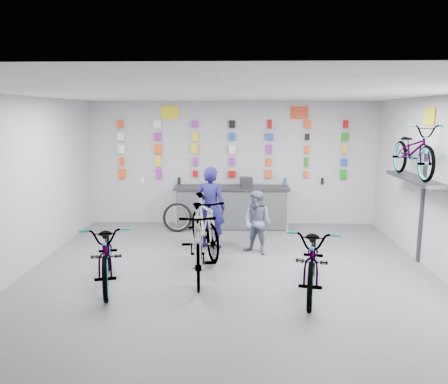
{
  "coord_description": "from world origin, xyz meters",
  "views": [
    {
      "loc": [
        0.13,
        -6.62,
        2.7
      ],
      "look_at": [
        -0.12,
        1.4,
        1.25
      ],
      "focal_mm": 35.0,
      "sensor_mm": 36.0,
      "label": 1
    }
  ],
  "objects_px": {
    "bike_right": "(313,258)",
    "bike_service": "(204,225)",
    "customer": "(257,223)",
    "bike_left": "(107,252)",
    "counter": "(232,208)",
    "bike_center": "(198,243)",
    "clerk": "(211,207)"
  },
  "relations": [
    {
      "from": "bike_right",
      "to": "bike_service",
      "type": "height_order",
      "value": "bike_service"
    },
    {
      "from": "bike_service",
      "to": "customer",
      "type": "xyz_separation_m",
      "value": [
        1.02,
        0.05,
        0.04
      ]
    },
    {
      "from": "bike_right",
      "to": "bike_left",
      "type": "bearing_deg",
      "value": -172.51
    },
    {
      "from": "counter",
      "to": "bike_service",
      "type": "bearing_deg",
      "value": -104.06
    },
    {
      "from": "counter",
      "to": "bike_left",
      "type": "relative_size",
      "value": 1.33
    },
    {
      "from": "bike_service",
      "to": "counter",
      "type": "bearing_deg",
      "value": 56.6
    },
    {
      "from": "bike_center",
      "to": "bike_right",
      "type": "relative_size",
      "value": 0.96
    },
    {
      "from": "bike_left",
      "to": "customer",
      "type": "distance_m",
      "value": 2.95
    },
    {
      "from": "bike_center",
      "to": "bike_right",
      "type": "height_order",
      "value": "bike_center"
    },
    {
      "from": "counter",
      "to": "bike_center",
      "type": "height_order",
      "value": "bike_center"
    },
    {
      "from": "bike_service",
      "to": "customer",
      "type": "height_order",
      "value": "customer"
    },
    {
      "from": "bike_right",
      "to": "bike_service",
      "type": "bearing_deg",
      "value": 146.08
    },
    {
      "from": "counter",
      "to": "bike_service",
      "type": "distance_m",
      "value": 2.07
    },
    {
      "from": "bike_center",
      "to": "bike_service",
      "type": "bearing_deg",
      "value": 83.34
    },
    {
      "from": "bike_service",
      "to": "clerk",
      "type": "relative_size",
      "value": 1.15
    },
    {
      "from": "counter",
      "to": "clerk",
      "type": "relative_size",
      "value": 1.62
    },
    {
      "from": "bike_left",
      "to": "bike_right",
      "type": "relative_size",
      "value": 0.97
    },
    {
      "from": "bike_service",
      "to": "clerk",
      "type": "height_order",
      "value": "clerk"
    },
    {
      "from": "clerk",
      "to": "customer",
      "type": "height_order",
      "value": "clerk"
    },
    {
      "from": "bike_right",
      "to": "clerk",
      "type": "relative_size",
      "value": 1.25
    },
    {
      "from": "counter",
      "to": "bike_center",
      "type": "relative_size",
      "value": 1.35
    },
    {
      "from": "bike_service",
      "to": "clerk",
      "type": "distance_m",
      "value": 0.51
    },
    {
      "from": "bike_center",
      "to": "customer",
      "type": "distance_m",
      "value": 1.67
    },
    {
      "from": "bike_center",
      "to": "bike_right",
      "type": "distance_m",
      "value": 1.89
    },
    {
      "from": "bike_right",
      "to": "bike_center",
      "type": "bearing_deg",
      "value": 174.48
    },
    {
      "from": "bike_left",
      "to": "bike_service",
      "type": "height_order",
      "value": "bike_service"
    },
    {
      "from": "bike_right",
      "to": "bike_service",
      "type": "xyz_separation_m",
      "value": [
        -1.79,
        1.79,
        0.03
      ]
    },
    {
      "from": "bike_right",
      "to": "bike_service",
      "type": "distance_m",
      "value": 2.54
    },
    {
      "from": "bike_center",
      "to": "bike_left",
      "type": "bearing_deg",
      "value": -172.4
    },
    {
      "from": "customer",
      "to": "counter",
      "type": "bearing_deg",
      "value": 137.41
    },
    {
      "from": "counter",
      "to": "clerk",
      "type": "height_order",
      "value": "clerk"
    },
    {
      "from": "counter",
      "to": "bike_left",
      "type": "height_order",
      "value": "bike_left"
    }
  ]
}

